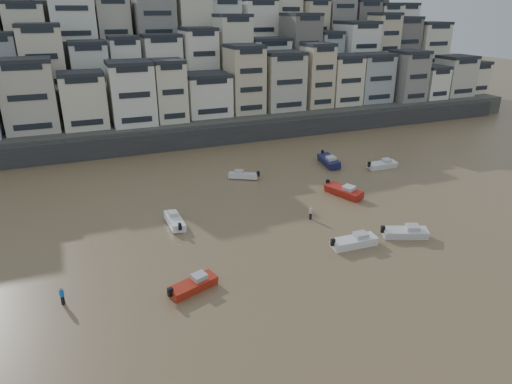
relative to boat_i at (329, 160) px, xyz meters
name	(u,v)px	position (x,y,z in m)	size (l,w,h in m)	color
harbor_wall	(213,136)	(-14.14, 19.24, 0.84)	(140.00, 3.00, 3.50)	#38383A
hillside	(183,55)	(-9.40, 59.08, 12.10)	(141.04, 66.00, 50.00)	#4C4C47
boat_i	(329,160)	(0.00, 0.00, 0.00)	(6.67, 2.18, 1.82)	#161844
boat_b	(405,231)	(-5.46, -25.97, -0.16)	(5.52, 1.80, 1.50)	silver
boat_f	(175,219)	(-29.10, -12.71, -0.17)	(5.43, 1.78, 1.48)	white
boat_g	(382,164)	(7.24, -4.86, -0.16)	(5.47, 1.79, 1.49)	silver
boat_e	(344,190)	(-5.07, -12.48, -0.07)	(6.18, 2.02, 1.69)	#A31C14
boat_h	(243,174)	(-15.58, -0.64, -0.24)	(4.91, 1.61, 1.34)	silver
boat_j	(193,284)	(-30.68, -27.00, -0.20)	(5.18, 1.70, 1.41)	#AD2615
boat_a	(354,240)	(-12.06, -25.52, -0.13)	(5.70, 1.87, 1.56)	silver
person_blue	(62,296)	(-41.92, -24.64, -0.04)	(0.44, 0.44, 1.74)	blue
person_pink	(311,213)	(-13.11, -17.55, -0.04)	(0.44, 0.44, 1.74)	#DE9DAC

